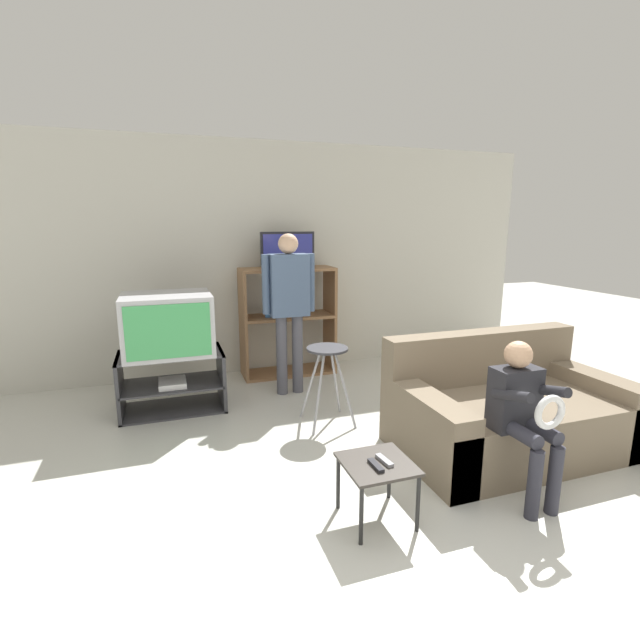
{
  "coord_description": "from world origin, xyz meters",
  "views": [
    {
      "loc": [
        -1.28,
        -1.75,
        1.72
      ],
      "look_at": [
        -0.03,
        1.91,
        0.9
      ],
      "focal_mm": 26.0,
      "sensor_mm": 36.0,
      "label": 1
    }
  ],
  "objects": [
    {
      "name": "remote_control_black",
      "position": [
        -0.21,
        0.41,
        0.38
      ],
      "size": [
        0.04,
        0.15,
        0.02
      ],
      "primitive_type": "cube",
      "rotation": [
        0.0,
        0.0,
        0.03
      ],
      "color": "#232328",
      "rests_on": "snack_table"
    },
    {
      "name": "television_flat",
      "position": [
        0.04,
        3.21,
        1.41
      ],
      "size": [
        0.6,
        0.2,
        0.39
      ],
      "color": "black",
      "rests_on": "media_shelf"
    },
    {
      "name": "remote_control_white",
      "position": [
        -0.14,
        0.44,
        0.38
      ],
      "size": [
        0.05,
        0.15,
        0.02
      ],
      "primitive_type": "cube",
      "rotation": [
        0.0,
        0.0,
        0.12
      ],
      "color": "gray",
      "rests_on": "snack_table"
    },
    {
      "name": "couch",
      "position": [
        1.16,
        0.95,
        0.28
      ],
      "size": [
        1.72,
        0.99,
        0.85
      ],
      "color": "#756651",
      "rests_on": "ground_plane"
    },
    {
      "name": "person_seated_child",
      "position": [
        0.77,
        0.38,
        0.59
      ],
      "size": [
        0.33,
        0.43,
        1.0
      ],
      "color": "#2D2D38",
      "rests_on": "ground_plane"
    },
    {
      "name": "tv_stand",
      "position": [
        -1.26,
        2.55,
        0.27
      ],
      "size": [
        0.93,
        0.53,
        0.55
      ],
      "color": "#38383D",
      "rests_on": "ground_plane"
    },
    {
      "name": "ground_plane",
      "position": [
        0.0,
        0.0,
        0.0
      ],
      "size": [
        18.0,
        18.0,
        0.0
      ],
      "primitive_type": "plane",
      "color": "beige"
    },
    {
      "name": "person_standing_adult",
      "position": [
        -0.11,
        2.62,
        0.98
      ],
      "size": [
        0.53,
        0.2,
        1.61
      ],
      "color": "#4C4C56",
      "rests_on": "ground_plane"
    },
    {
      "name": "snack_table",
      "position": [
        -0.18,
        0.45,
        0.32
      ],
      "size": [
        0.39,
        0.39,
        0.37
      ],
      "color": "#38332D",
      "rests_on": "ground_plane"
    },
    {
      "name": "wall_back",
      "position": [
        0.0,
        3.51,
        1.3
      ],
      "size": [
        6.4,
        0.06,
        2.6
      ],
      "color": "beige",
      "rests_on": "ground_plane"
    },
    {
      "name": "folding_stool",
      "position": [
        0.0,
        1.81,
        0.55
      ],
      "size": [
        0.4,
        0.39,
        0.68
      ],
      "color": "#99999E",
      "rests_on": "ground_plane"
    },
    {
      "name": "media_shelf",
      "position": [
        0.03,
        3.23,
        0.62
      ],
      "size": [
        1.05,
        0.41,
        1.22
      ],
      "color": "#8E6642",
      "rests_on": "ground_plane"
    },
    {
      "name": "television_main",
      "position": [
        -1.26,
        2.55,
        0.82
      ],
      "size": [
        0.77,
        0.65,
        0.54
      ],
      "color": "#B2B2B7",
      "rests_on": "tv_stand"
    }
  ]
}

